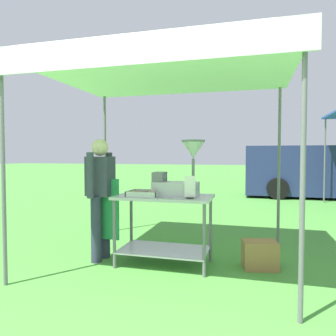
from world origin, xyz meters
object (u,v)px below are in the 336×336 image
at_px(donut_tray, 144,194).
at_px(van_navy, 327,171).
at_px(donut_fryer, 181,175).
at_px(menu_sign, 190,189).
at_px(stall_canopy, 166,76).
at_px(vendor, 101,192).
at_px(donut_cart, 164,216).
at_px(supply_crate, 260,255).

distance_m(donut_tray, van_navy, 8.52).
height_order(donut_fryer, van_navy, van_navy).
bearing_deg(van_navy, menu_sign, -111.71).
xyz_separation_m(stall_canopy, vendor, (-0.86, -0.13, -1.51)).
bearing_deg(donut_fryer, menu_sign, -46.49).
bearing_deg(donut_cart, donut_tray, -147.17).
relative_size(stall_canopy, supply_crate, 6.91).
distance_m(stall_canopy, van_navy, 8.36).
distance_m(donut_tray, donut_fryer, 0.51).
bearing_deg(van_navy, donut_cart, -114.55).
xyz_separation_m(donut_cart, supply_crate, (1.18, 0.17, -0.45)).
distance_m(stall_canopy, donut_cart, 1.79).
relative_size(menu_sign, van_navy, 0.05).
xyz_separation_m(donut_tray, vendor, (-0.65, 0.11, -0.01)).
distance_m(donut_tray, supply_crate, 1.61).
bearing_deg(donut_tray, supply_crate, 12.42).
bearing_deg(supply_crate, donut_fryer, -168.42).
distance_m(menu_sign, van_navy, 8.33).
relative_size(donut_fryer, vendor, 0.43).
xyz_separation_m(supply_crate, van_navy, (2.27, 7.39, 0.71)).
height_order(donut_tray, supply_crate, donut_tray).
relative_size(stall_canopy, donut_tray, 7.98).
bearing_deg(donut_tray, stall_canopy, 47.69).
bearing_deg(stall_canopy, supply_crate, 3.45).
xyz_separation_m(donut_cart, vendor, (-0.86, -0.03, 0.28)).
distance_m(vendor, supply_crate, 2.18).
xyz_separation_m(stall_canopy, menu_sign, (0.37, -0.28, -1.41)).
bearing_deg(stall_canopy, donut_tray, -132.31).
bearing_deg(vendor, donut_tray, -9.19).
bearing_deg(van_navy, stall_canopy, -114.84).
bearing_deg(donut_cart, van_navy, 65.45).
height_order(donut_cart, supply_crate, donut_cart).
bearing_deg(supply_crate, stall_canopy, -176.55).
relative_size(stall_canopy, vendor, 1.96).
xyz_separation_m(donut_cart, donut_tray, (-0.22, -0.14, 0.29)).
height_order(menu_sign, vendor, vendor).
bearing_deg(vendor, donut_fryer, 0.31).
xyz_separation_m(donut_fryer, vendor, (-1.09, -0.01, -0.26)).
bearing_deg(donut_fryer, donut_tray, -165.75).
height_order(stall_canopy, menu_sign, stall_canopy).
bearing_deg(donut_fryer, vendor, -179.69).
xyz_separation_m(stall_canopy, donut_fryer, (0.22, -0.13, -1.25)).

